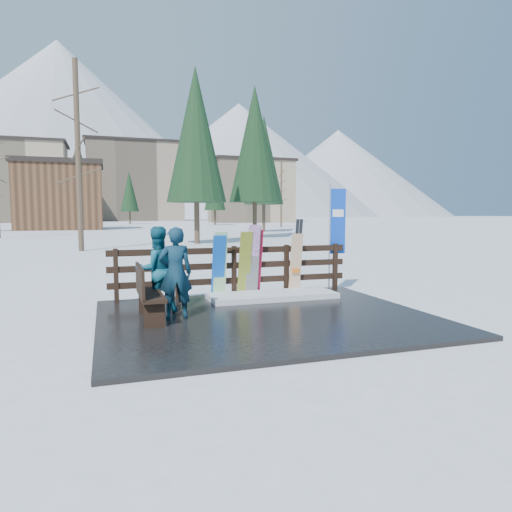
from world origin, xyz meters
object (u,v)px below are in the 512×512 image
object	(u,v)px
snowboard_5	(296,264)
person_back	(157,270)
snowboard_1	(220,265)
person_front	(175,273)
bench	(146,291)
snowboard_0	(218,267)
snowboard_3	(253,261)
rental_flag	(336,225)
snowboard_2	(245,264)
snowboard_4	(253,261)

from	to	relation	value
snowboard_5	person_back	xyz separation A→B (m)	(-3.33, -1.07, 0.11)
snowboard_1	person_front	distance (m)	2.08
bench	snowboard_5	size ratio (longest dim) A/B	1.04
snowboard_0	snowboard_5	bearing A→B (deg)	-0.00
snowboard_5	snowboard_3	bearing A→B (deg)	180.00
bench	snowboard_5	distance (m)	3.94
snowboard_1	snowboard_5	size ratio (longest dim) A/B	1.05
rental_flag	snowboard_0	bearing A→B (deg)	-174.95
snowboard_3	snowboard_0	bearing A→B (deg)	180.00
snowboard_3	snowboard_5	xyz separation A→B (m)	(1.06, 0.00, -0.11)
snowboard_3	bench	bearing A→B (deg)	-146.93
snowboard_5	person_back	size ratio (longest dim) A/B	0.87
snowboard_3	rental_flag	bearing A→B (deg)	6.85
snowboard_0	snowboard_2	xyz separation A→B (m)	(0.61, -0.00, 0.04)
snowboard_3	person_back	distance (m)	2.51
person_front	person_back	bearing A→B (deg)	-63.78
snowboard_5	person_back	distance (m)	3.50
snowboard_5	rental_flag	distance (m)	1.51
snowboard_4	snowboard_5	size ratio (longest dim) A/B	1.13
rental_flag	person_front	world-z (taller)	rental_flag
snowboard_1	snowboard_3	distance (m)	0.77
bench	person_back	xyz separation A→B (m)	(0.25, 0.57, 0.31)
snowboard_3	snowboard_4	distance (m)	0.02
snowboard_3	person_front	size ratio (longest dim) A/B	1.01
snowboard_4	rental_flag	world-z (taller)	rental_flag
snowboard_0	person_back	distance (m)	1.82
snowboard_0	snowboard_3	world-z (taller)	snowboard_3
snowboard_2	person_front	world-z (taller)	person_front
rental_flag	snowboard_3	bearing A→B (deg)	-173.15
snowboard_3	snowboard_4	world-z (taller)	snowboard_3
snowboard_4	snowboard_0	bearing A→B (deg)	180.00
snowboard_4	snowboard_5	xyz separation A→B (m)	(1.06, 0.00, -0.09)
snowboard_0	snowboard_1	distance (m)	0.05
bench	snowboard_3	bearing A→B (deg)	33.07
bench	rental_flag	size ratio (longest dim) A/B	0.58
bench	snowboard_4	size ratio (longest dim) A/B	0.92
snowboard_0	snowboard_1	bearing A→B (deg)	-0.00
snowboard_1	snowboard_3	size ratio (longest dim) A/B	0.90
snowboard_2	person_front	size ratio (longest dim) A/B	0.92
bench	snowboard_3	xyz separation A→B (m)	(2.51, 1.64, 0.31)
snowboard_0	snowboard_4	size ratio (longest dim) A/B	0.89
snowboard_1	bench	bearing A→B (deg)	-136.89
snowboard_0	rental_flag	world-z (taller)	rental_flag
snowboard_5	snowboard_0	bearing A→B (deg)	180.00
snowboard_0	snowboard_1	world-z (taller)	snowboard_1
snowboard_3	snowboard_5	size ratio (longest dim) A/B	1.16
snowboard_2	person_back	xyz separation A→B (m)	(-2.07, -1.07, 0.08)
snowboard_0	snowboard_4	distance (m)	0.81
snowboard_5	person_front	xyz separation A→B (m)	(-3.06, -1.67, 0.11)
snowboard_1	person_front	world-z (taller)	person_front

